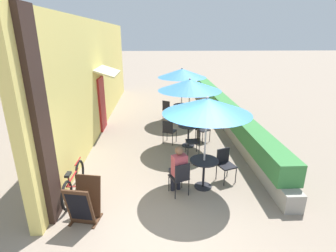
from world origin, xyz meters
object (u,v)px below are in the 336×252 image
(cafe_chair_near_right, at_px, (225,162))
(cafe_chair_far_right, at_px, (196,112))
(patio_table_mid, at_px, (188,132))
(patio_umbrella_far, at_px, (182,73))
(cafe_chair_mid_back, at_px, (202,127))
(coffee_cup_mid, at_px, (193,124))
(cafe_chair_near_left, at_px, (180,176))
(cafe_chair_mid_left, at_px, (169,130))
(seated_patron_near_left, at_px, (178,168))
(patio_table_far, at_px, (181,110))
(cafe_chair_far_left, at_px, (167,108))
(patio_umbrella_near, at_px, (207,106))
(patio_umbrella_mid, at_px, (190,85))
(menu_board, at_px, (84,202))
(bicycle_leaning, at_px, (74,183))
(patio_table_near, at_px, (204,168))
(cafe_chair_mid_right, at_px, (195,139))

(cafe_chair_near_right, relative_size, cafe_chair_far_right, 1.00)
(patio_table_mid, height_order, patio_umbrella_far, patio_umbrella_far)
(cafe_chair_mid_back, relative_size, coffee_cup_mid, 9.67)
(cafe_chair_near_left, distance_m, cafe_chair_mid_left, 3.18)
(seated_patron_near_left, relative_size, patio_table_far, 1.65)
(cafe_chair_far_right, bearing_deg, patio_table_mid, 112.17)
(cafe_chair_mid_left, bearing_deg, cafe_chair_far_left, 114.20)
(cafe_chair_near_left, relative_size, cafe_chair_far_right, 1.00)
(patio_umbrella_near, bearing_deg, cafe_chair_far_right, 83.90)
(patio_umbrella_mid, distance_m, cafe_chair_far_left, 3.56)
(patio_umbrella_far, bearing_deg, menu_board, -111.70)
(patio_umbrella_near, xyz_separation_m, cafe_chair_near_left, (-0.62, -0.33, -1.62))
(bicycle_leaning, bearing_deg, coffee_cup_mid, 42.07)
(patio_table_mid, bearing_deg, cafe_chair_far_left, 100.82)
(cafe_chair_near_right, relative_size, patio_table_mid, 1.15)
(cafe_chair_near_left, relative_size, patio_umbrella_mid, 0.37)
(cafe_chair_mid_back, bearing_deg, coffee_cup_mid, 13.15)
(cafe_chair_near_right, xyz_separation_m, patio_table_far, (-0.69, 5.05, 0.01))
(patio_umbrella_near, xyz_separation_m, cafe_chair_far_left, (-0.67, 5.73, -1.62))
(patio_table_near, relative_size, patio_table_mid, 1.00)
(seated_patron_near_left, distance_m, cafe_chair_mid_back, 3.49)
(bicycle_leaning, bearing_deg, cafe_chair_near_left, -1.97)
(cafe_chair_far_left, bearing_deg, cafe_chair_far_right, 6.26)
(bicycle_leaning, bearing_deg, seated_patron_near_left, 0.37)
(patio_umbrella_mid, xyz_separation_m, menu_board, (-2.59, -3.78, -1.69))
(patio_table_far, height_order, bicycle_leaning, patio_table_far)
(cafe_chair_near_right, relative_size, patio_umbrella_far, 0.37)
(patio_table_far, height_order, cafe_chair_far_right, cafe_chair_far_right)
(patio_table_near, xyz_separation_m, patio_table_far, (-0.07, 5.38, 0.00))
(cafe_chair_mid_right, height_order, bicycle_leaning, cafe_chair_mid_right)
(cafe_chair_far_right, xyz_separation_m, menu_board, (-3.21, -6.18, -0.07))
(cafe_chair_far_left, relative_size, bicycle_leaning, 0.52)
(patio_table_near, height_order, patio_umbrella_mid, patio_umbrella_mid)
(menu_board, bearing_deg, cafe_chair_near_right, 35.30)
(coffee_cup_mid, height_order, menu_board, menu_board)
(patio_table_near, xyz_separation_m, cafe_chair_near_left, (-0.62, -0.33, -0.01))
(patio_umbrella_mid, height_order, menu_board, patio_umbrella_mid)
(patio_table_mid, height_order, cafe_chair_mid_back, cafe_chair_mid_back)
(patio_table_near, relative_size, bicycle_leaning, 0.46)
(cafe_chair_mid_left, distance_m, menu_board, 4.45)
(cafe_chair_mid_back, distance_m, coffee_cup_mid, 0.65)
(patio_table_mid, xyz_separation_m, patio_umbrella_far, (0.01, 2.76, 1.61))
(patio_table_mid, height_order, cafe_chair_mid_left, cafe_chair_mid_left)
(cafe_chair_mid_back, xyz_separation_m, bicycle_leaning, (-3.62, -3.31, -0.17))
(patio_table_far, bearing_deg, patio_umbrella_mid, -90.22)
(cafe_chair_near_right, distance_m, bicycle_leaning, 3.83)
(patio_table_near, distance_m, bicycle_leaning, 3.18)
(cafe_chair_mid_left, height_order, cafe_chair_mid_right, same)
(cafe_chair_mid_left, height_order, bicycle_leaning, cafe_chair_mid_left)
(patio_table_mid, distance_m, cafe_chair_mid_back, 0.70)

